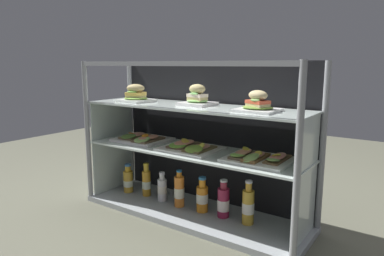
% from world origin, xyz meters
% --- Properties ---
extents(ground_plane, '(6.00, 6.00, 0.02)m').
position_xyz_m(ground_plane, '(0.00, 0.00, -0.01)').
color(ground_plane, '#5B5B4A').
rests_on(ground_plane, ground).
extents(case_base_deck, '(1.44, 0.44, 0.04)m').
position_xyz_m(case_base_deck, '(0.00, 0.00, 0.02)').
color(case_base_deck, '#9EA4A8').
rests_on(case_base_deck, ground).
extents(case_frame, '(1.44, 0.44, 0.94)m').
position_xyz_m(case_frame, '(0.00, 0.13, 0.51)').
color(case_frame, gray).
rests_on(case_frame, ground).
extents(riser_lower_tier, '(1.37, 0.37, 0.37)m').
position_xyz_m(riser_lower_tier, '(0.00, 0.00, 0.22)').
color(riser_lower_tier, silver).
rests_on(riser_lower_tier, case_base_deck).
extents(shelf_lower_glass, '(1.39, 0.39, 0.01)m').
position_xyz_m(shelf_lower_glass, '(0.00, 0.00, 0.41)').
color(shelf_lower_glass, silver).
rests_on(shelf_lower_glass, riser_lower_tier).
extents(riser_upper_tier, '(1.37, 0.37, 0.25)m').
position_xyz_m(riser_upper_tier, '(0.00, 0.00, 0.54)').
color(riser_upper_tier, silver).
rests_on(riser_upper_tier, shelf_lower_glass).
extents(shelf_upper_glass, '(1.39, 0.39, 0.01)m').
position_xyz_m(shelf_upper_glass, '(0.00, 0.00, 0.67)').
color(shelf_upper_glass, silver).
rests_on(shelf_upper_glass, riser_upper_tier).
extents(plated_roll_sandwich_mid_right, '(0.20, 0.20, 0.11)m').
position_xyz_m(plated_roll_sandwich_mid_right, '(-0.42, -0.03, 0.72)').
color(plated_roll_sandwich_mid_right, white).
rests_on(plated_roll_sandwich_mid_right, shelf_upper_glass).
extents(plated_roll_sandwich_far_right, '(0.19, 0.19, 0.12)m').
position_xyz_m(plated_roll_sandwich_far_right, '(0.01, 0.04, 0.72)').
color(plated_roll_sandwich_far_right, white).
rests_on(plated_roll_sandwich_far_right, shelf_upper_glass).
extents(plated_roll_sandwich_right_of_center, '(0.21, 0.21, 0.11)m').
position_xyz_m(plated_roll_sandwich_right_of_center, '(0.42, -0.01, 0.72)').
color(plated_roll_sandwich_right_of_center, white).
rests_on(plated_roll_sandwich_right_of_center, shelf_upper_glass).
extents(open_sandwich_tray_center, '(0.34, 0.29, 0.06)m').
position_xyz_m(open_sandwich_tray_center, '(-0.41, 0.00, 0.44)').
color(open_sandwich_tray_center, white).
rests_on(open_sandwich_tray_center, shelf_lower_glass).
extents(open_sandwich_tray_left_of_center, '(0.34, 0.29, 0.06)m').
position_xyz_m(open_sandwich_tray_left_of_center, '(-0.01, -0.01, 0.43)').
color(open_sandwich_tray_left_of_center, white).
rests_on(open_sandwich_tray_left_of_center, shelf_lower_glass).
extents(open_sandwich_tray_far_left, '(0.34, 0.29, 0.06)m').
position_xyz_m(open_sandwich_tray_far_left, '(0.43, -0.01, 0.44)').
color(open_sandwich_tray_far_left, white).
rests_on(open_sandwich_tray_far_left, shelf_lower_glass).
extents(juice_bottle_back_center, '(0.07, 0.07, 0.20)m').
position_xyz_m(juice_bottle_back_center, '(-0.54, 0.00, 0.12)').
color(juice_bottle_back_center, gold).
rests_on(juice_bottle_back_center, case_base_deck).
extents(juice_bottle_front_fourth, '(0.06, 0.06, 0.23)m').
position_xyz_m(juice_bottle_front_fourth, '(-0.39, 0.02, 0.13)').
color(juice_bottle_front_fourth, gold).
rests_on(juice_bottle_front_fourth, case_base_deck).
extents(juice_bottle_front_right_end, '(0.06, 0.06, 0.19)m').
position_xyz_m(juice_bottle_front_right_end, '(-0.25, 0.01, 0.12)').
color(juice_bottle_front_right_end, white).
rests_on(juice_bottle_front_right_end, case_base_deck).
extents(juice_bottle_front_left_end, '(0.06, 0.06, 0.24)m').
position_xyz_m(juice_bottle_front_left_end, '(-0.10, 0.00, 0.13)').
color(juice_bottle_front_left_end, orange).
rests_on(juice_bottle_front_left_end, case_base_deck).
extents(juice_bottle_back_left, '(0.07, 0.07, 0.22)m').
position_xyz_m(juice_bottle_back_left, '(0.06, 0.02, 0.12)').
color(juice_bottle_back_left, orange).
rests_on(juice_bottle_back_left, case_base_deck).
extents(juice_bottle_near_post, '(0.07, 0.07, 0.23)m').
position_xyz_m(juice_bottle_near_post, '(0.21, 0.02, 0.13)').
color(juice_bottle_near_post, maroon).
rests_on(juice_bottle_near_post, case_base_deck).
extents(juice_bottle_tucked_behind, '(0.07, 0.07, 0.25)m').
position_xyz_m(juice_bottle_tucked_behind, '(0.37, 0.02, 0.14)').
color(juice_bottle_tucked_behind, gold).
rests_on(juice_bottle_tucked_behind, case_base_deck).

